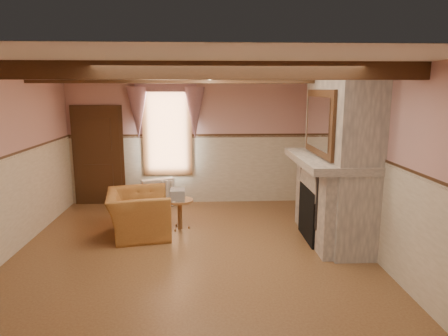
{
  "coord_description": "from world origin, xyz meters",
  "views": [
    {
      "loc": [
        0.22,
        -5.75,
        2.49
      ],
      "look_at": [
        0.54,
        0.8,
        1.2
      ],
      "focal_mm": 32.0,
      "sensor_mm": 36.0,
      "label": 1
    }
  ],
  "objects_px": {
    "mantel_clock": "(318,145)",
    "oil_lamp": "(318,143)",
    "side_table": "(180,214)",
    "bowl": "(329,154)",
    "armchair": "(138,213)",
    "radiator": "(158,193)"
  },
  "relations": [
    {
      "from": "mantel_clock",
      "to": "oil_lamp",
      "type": "height_order",
      "value": "oil_lamp"
    },
    {
      "from": "side_table",
      "to": "oil_lamp",
      "type": "bearing_deg",
      "value": 1.2
    },
    {
      "from": "mantel_clock",
      "to": "side_table",
      "type": "bearing_deg",
      "value": -178.86
    },
    {
      "from": "bowl",
      "to": "mantel_clock",
      "type": "relative_size",
      "value": 1.39
    },
    {
      "from": "armchair",
      "to": "oil_lamp",
      "type": "bearing_deg",
      "value": -94.9
    },
    {
      "from": "radiator",
      "to": "oil_lamp",
      "type": "xyz_separation_m",
      "value": [
        3.05,
        -1.44,
        1.26
      ]
    },
    {
      "from": "armchair",
      "to": "bowl",
      "type": "xyz_separation_m",
      "value": [
        3.19,
        -0.33,
        1.08
      ]
    },
    {
      "from": "radiator",
      "to": "bowl",
      "type": "height_order",
      "value": "bowl"
    },
    {
      "from": "armchair",
      "to": "mantel_clock",
      "type": "xyz_separation_m",
      "value": [
        3.19,
        0.31,
        1.14
      ]
    },
    {
      "from": "armchair",
      "to": "radiator",
      "type": "relative_size",
      "value": 1.69
    },
    {
      "from": "mantel_clock",
      "to": "armchair",
      "type": "bearing_deg",
      "value": -174.46
    },
    {
      "from": "mantel_clock",
      "to": "bowl",
      "type": "bearing_deg",
      "value": -90.0
    },
    {
      "from": "armchair",
      "to": "radiator",
      "type": "distance_m",
      "value": 1.76
    },
    {
      "from": "side_table",
      "to": "mantel_clock",
      "type": "xyz_separation_m",
      "value": [
        2.49,
        0.05,
        1.25
      ]
    },
    {
      "from": "side_table",
      "to": "bowl",
      "type": "relative_size",
      "value": 1.65
    },
    {
      "from": "bowl",
      "to": "oil_lamp",
      "type": "bearing_deg",
      "value": 90.0
    },
    {
      "from": "bowl",
      "to": "mantel_clock",
      "type": "distance_m",
      "value": 0.64
    },
    {
      "from": "armchair",
      "to": "bowl",
      "type": "distance_m",
      "value": 3.38
    },
    {
      "from": "armchair",
      "to": "oil_lamp",
      "type": "height_order",
      "value": "oil_lamp"
    },
    {
      "from": "mantel_clock",
      "to": "oil_lamp",
      "type": "distance_m",
      "value": 0.04
    },
    {
      "from": "side_table",
      "to": "oil_lamp",
      "type": "xyz_separation_m",
      "value": [
        2.49,
        0.05,
        1.29
      ]
    },
    {
      "from": "radiator",
      "to": "bowl",
      "type": "xyz_separation_m",
      "value": [
        3.05,
        -2.08,
        1.16
      ]
    }
  ]
}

